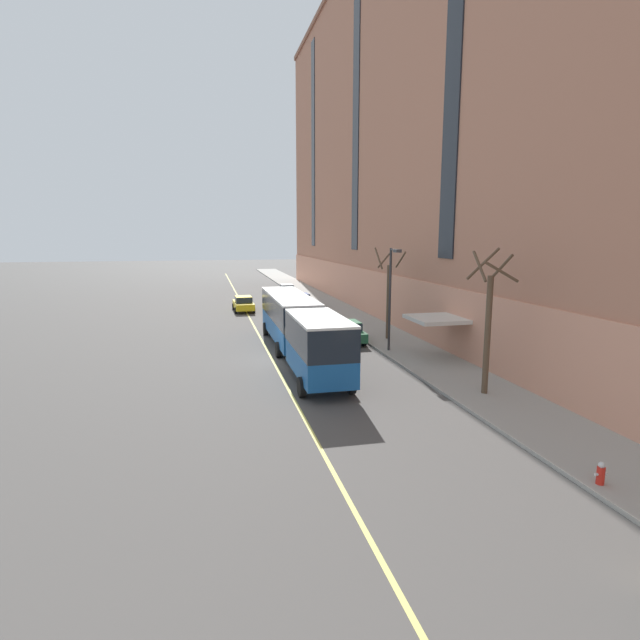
{
  "coord_description": "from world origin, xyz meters",
  "views": [
    {
      "loc": [
        -4.33,
        -30.19,
        7.68
      ],
      "look_at": [
        3.36,
        3.48,
        1.8
      ],
      "focal_mm": 28.0,
      "sensor_mm": 36.0,
      "label": 1
    }
  ],
  "objects_px": {
    "parked_car_green_1": "(347,331)",
    "taxi_cab": "(243,304)",
    "parked_car_navy_0": "(301,300)",
    "street_tree_near_corner": "(488,321)",
    "street_tree_mid_block": "(388,295)",
    "city_bus": "(298,325)",
    "street_lamp": "(391,289)",
    "fire_hydrant": "(601,473)",
    "parked_car_white_3": "(287,290)"
  },
  "relations": [
    {
      "from": "parked_car_navy_0",
      "to": "parked_car_green_1",
      "type": "bearing_deg",
      "value": -89.79
    },
    {
      "from": "parked_car_white_3",
      "to": "taxi_cab",
      "type": "distance_m",
      "value": 12.9
    },
    {
      "from": "taxi_cab",
      "to": "parked_car_white_3",
      "type": "bearing_deg",
      "value": 60.83
    },
    {
      "from": "parked_car_green_1",
      "to": "street_lamp",
      "type": "height_order",
      "value": "street_lamp"
    },
    {
      "from": "street_lamp",
      "to": "fire_hydrant",
      "type": "distance_m",
      "value": 18.68
    },
    {
      "from": "parked_car_white_3",
      "to": "street_tree_near_corner",
      "type": "relative_size",
      "value": 0.62
    },
    {
      "from": "street_tree_near_corner",
      "to": "fire_hydrant",
      "type": "distance_m",
      "value": 9.54
    },
    {
      "from": "street_lamp",
      "to": "taxi_cab",
      "type": "bearing_deg",
      "value": 111.24
    },
    {
      "from": "street_tree_mid_block",
      "to": "parked_car_green_1",
      "type": "bearing_deg",
      "value": 178.13
    },
    {
      "from": "taxi_cab",
      "to": "fire_hydrant",
      "type": "distance_m",
      "value": 39.8
    },
    {
      "from": "parked_car_navy_0",
      "to": "taxi_cab",
      "type": "height_order",
      "value": "same"
    },
    {
      "from": "parked_car_green_1",
      "to": "taxi_cab",
      "type": "distance_m",
      "value": 17.83
    },
    {
      "from": "taxi_cab",
      "to": "fire_hydrant",
      "type": "relative_size",
      "value": 6.57
    },
    {
      "from": "fire_hydrant",
      "to": "street_tree_near_corner",
      "type": "bearing_deg",
      "value": 81.19
    },
    {
      "from": "taxi_cab",
      "to": "street_lamp",
      "type": "bearing_deg",
      "value": -68.76
    },
    {
      "from": "parked_car_green_1",
      "to": "parked_car_white_3",
      "type": "height_order",
      "value": "same"
    },
    {
      "from": "parked_car_green_1",
      "to": "street_tree_near_corner",
      "type": "xyz_separation_m",
      "value": [
        3.06,
        -13.42,
        2.89
      ]
    },
    {
      "from": "city_bus",
      "to": "street_tree_mid_block",
      "type": "height_order",
      "value": "street_tree_mid_block"
    },
    {
      "from": "parked_car_navy_0",
      "to": "street_tree_mid_block",
      "type": "distance_m",
      "value": 18.45
    },
    {
      "from": "city_bus",
      "to": "taxi_cab",
      "type": "xyz_separation_m",
      "value": [
        -1.94,
        20.46,
        -1.3
      ]
    },
    {
      "from": "parked_car_navy_0",
      "to": "parked_car_white_3",
      "type": "xyz_separation_m",
      "value": [
        0.09,
        10.07,
        -0.0
      ]
    },
    {
      "from": "parked_car_white_3",
      "to": "street_lamp",
      "type": "relative_size",
      "value": 0.64
    },
    {
      "from": "city_bus",
      "to": "street_lamp",
      "type": "distance_m",
      "value": 6.5
    },
    {
      "from": "parked_car_white_3",
      "to": "street_tree_near_corner",
      "type": "bearing_deg",
      "value": -85.8
    },
    {
      "from": "parked_car_navy_0",
      "to": "parked_car_green_1",
      "type": "height_order",
      "value": "same"
    },
    {
      "from": "street_tree_near_corner",
      "to": "street_tree_mid_block",
      "type": "height_order",
      "value": "street_tree_near_corner"
    },
    {
      "from": "parked_car_navy_0",
      "to": "city_bus",
      "type": "bearing_deg",
      "value": -101.12
    },
    {
      "from": "parked_car_green_1",
      "to": "street_tree_near_corner",
      "type": "distance_m",
      "value": 14.06
    },
    {
      "from": "parked_car_navy_0",
      "to": "parked_car_white_3",
      "type": "height_order",
      "value": "same"
    },
    {
      "from": "city_bus",
      "to": "parked_car_green_1",
      "type": "xyz_separation_m",
      "value": [
        4.32,
        3.77,
        -1.3
      ]
    },
    {
      "from": "city_bus",
      "to": "street_tree_mid_block",
      "type": "distance_m",
      "value": 8.35
    },
    {
      "from": "street_lamp",
      "to": "parked_car_green_1",
      "type": "bearing_deg",
      "value": 114.02
    },
    {
      "from": "taxi_cab",
      "to": "street_tree_near_corner",
      "type": "relative_size",
      "value": 0.68
    },
    {
      "from": "parked_car_white_3",
      "to": "taxi_cab",
      "type": "height_order",
      "value": "same"
    },
    {
      "from": "taxi_cab",
      "to": "street_lamp",
      "type": "relative_size",
      "value": 0.7
    },
    {
      "from": "city_bus",
      "to": "parked_car_green_1",
      "type": "relative_size",
      "value": 3.99
    },
    {
      "from": "taxi_cab",
      "to": "street_tree_mid_block",
      "type": "xyz_separation_m",
      "value": [
        9.32,
        -16.8,
        2.63
      ]
    },
    {
      "from": "taxi_cab",
      "to": "street_lamp",
      "type": "xyz_separation_m",
      "value": [
        8.05,
        -20.71,
        3.5
      ]
    },
    {
      "from": "taxi_cab",
      "to": "fire_hydrant",
      "type": "bearing_deg",
      "value": -78.48
    },
    {
      "from": "parked_car_white_3",
      "to": "street_lamp",
      "type": "bearing_deg",
      "value": -86.85
    },
    {
      "from": "city_bus",
      "to": "parked_car_white_3",
      "type": "bearing_deg",
      "value": 82.2
    },
    {
      "from": "parked_car_green_1",
      "to": "taxi_cab",
      "type": "bearing_deg",
      "value": 110.55
    },
    {
      "from": "taxi_cab",
      "to": "street_tree_mid_block",
      "type": "bearing_deg",
      "value": -60.97
    },
    {
      "from": "parked_car_green_1",
      "to": "taxi_cab",
      "type": "relative_size",
      "value": 0.99
    },
    {
      "from": "parked_car_navy_0",
      "to": "parked_car_white_3",
      "type": "distance_m",
      "value": 10.07
    },
    {
      "from": "parked_car_green_1",
      "to": "fire_hydrant",
      "type": "height_order",
      "value": "parked_car_green_1"
    },
    {
      "from": "street_tree_mid_block",
      "to": "fire_hydrant",
      "type": "xyz_separation_m",
      "value": [
        -1.37,
        -22.2,
        -2.92
      ]
    },
    {
      "from": "parked_car_white_3",
      "to": "fire_hydrant",
      "type": "xyz_separation_m",
      "value": [
        1.66,
        -50.26,
        -0.29
      ]
    },
    {
      "from": "parked_car_navy_0",
      "to": "taxi_cab",
      "type": "xyz_separation_m",
      "value": [
        -6.2,
        -1.2,
        0.0
      ]
    },
    {
      "from": "parked_car_green_1",
      "to": "street_lamp",
      "type": "relative_size",
      "value": 0.69
    }
  ]
}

